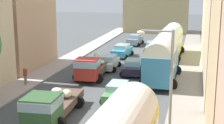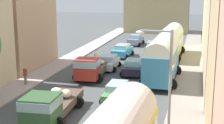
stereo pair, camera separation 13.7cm
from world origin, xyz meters
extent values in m
plane|color=#494C4E|center=(0.00, 27.00, 0.00)|extent=(154.00, 154.00, 0.00)
cube|color=#B3A29B|center=(-7.25, 27.00, 0.07)|extent=(2.50, 70.00, 0.14)
cube|color=gray|center=(7.25, 27.00, 0.07)|extent=(2.50, 70.00, 0.14)
cube|color=tan|center=(-11.15, 24.72, 6.99)|extent=(5.30, 9.20, 13.98)
cube|color=#CAC485|center=(10.61, 36.53, 3.73)|extent=(4.21, 14.36, 7.46)
cube|color=tan|center=(0.00, 58.59, 5.06)|extent=(12.09, 6.34, 10.11)
cube|color=teal|center=(4.73, 22.64, 1.76)|extent=(2.60, 8.36, 2.52)
cylinder|color=silver|center=(4.73, 22.64, 3.02)|extent=(2.55, 8.19, 2.43)
cube|color=#99B7C6|center=(4.73, 22.64, 2.32)|extent=(2.64, 7.70, 0.81)
cylinder|color=black|center=(3.60, 25.24, 0.50)|extent=(1.00, 0.35, 1.00)
cylinder|color=black|center=(5.95, 25.20, 0.50)|extent=(1.00, 0.35, 1.00)
cylinder|color=black|center=(3.52, 20.07, 0.50)|extent=(1.00, 0.35, 1.00)
cylinder|color=black|center=(5.87, 20.04, 0.50)|extent=(1.00, 0.35, 1.00)
cube|color=gold|center=(4.58, 33.99, 1.64)|extent=(2.75, 9.39, 2.29)
cylinder|color=silver|center=(4.58, 33.99, 2.79)|extent=(2.69, 9.20, 2.35)
cube|color=#99B7C6|center=(4.58, 33.99, 2.15)|extent=(2.77, 8.65, 0.73)
cylinder|color=black|center=(3.55, 36.92, 0.50)|extent=(1.00, 0.35, 1.00)
cylinder|color=black|center=(5.82, 36.83, 0.50)|extent=(1.00, 0.35, 1.00)
cylinder|color=black|center=(3.33, 31.15, 0.50)|extent=(1.00, 0.35, 1.00)
cylinder|color=black|center=(5.60, 31.07, 0.50)|extent=(1.00, 0.35, 1.00)
cube|color=#315732|center=(-1.25, 9.62, 1.35)|extent=(2.14, 2.29, 1.80)
cube|color=#99B7C6|center=(-1.25, 9.62, 1.85)|extent=(2.19, 2.38, 0.58)
cube|color=brown|center=(-1.43, 13.09, 0.73)|extent=(2.27, 4.85, 0.55)
ellipsoid|color=beige|center=(-1.88, 12.86, 1.28)|extent=(0.98, 0.91, 0.55)
ellipsoid|color=beige|center=(-1.07, 13.30, 1.28)|extent=(1.01, 1.15, 0.56)
ellipsoid|color=beige|center=(-1.30, 11.50, 1.30)|extent=(0.92, 1.07, 0.59)
ellipsoid|color=silver|center=(-1.62, 12.90, 1.55)|extent=(0.95, 0.79, 0.46)
cylinder|color=black|center=(-0.24, 9.79, 0.45)|extent=(0.90, 0.32, 0.90)
cylinder|color=black|center=(-2.27, 9.69, 0.45)|extent=(0.90, 0.32, 0.90)
cylinder|color=black|center=(-0.45, 13.96, 0.45)|extent=(0.90, 0.32, 0.90)
cylinder|color=black|center=(-2.48, 13.85, 0.45)|extent=(0.90, 0.32, 0.90)
cube|color=#AD2C24|center=(-1.82, 20.34, 1.38)|extent=(2.14, 1.97, 1.87)
cube|color=#99B7C6|center=(-1.82, 20.34, 1.91)|extent=(2.18, 2.05, 0.60)
cube|color=brown|center=(-2.00, 23.70, 0.73)|extent=(2.29, 4.97, 0.55)
ellipsoid|color=beige|center=(-1.62, 24.01, 1.23)|extent=(1.01, 0.87, 0.45)
ellipsoid|color=beige|center=(-2.26, 22.21, 1.28)|extent=(1.15, 1.18, 0.57)
ellipsoid|color=silver|center=(-2.21, 22.64, 1.29)|extent=(1.01, 0.96, 0.59)
ellipsoid|color=beige|center=(-2.20, 24.78, 1.54)|extent=(0.96, 0.97, 0.45)
ellipsoid|color=silver|center=(-2.00, 23.58, 1.60)|extent=(0.86, 0.68, 0.50)
ellipsoid|color=beige|center=(-2.26, 25.11, 1.70)|extent=(1.08, 1.06, 0.58)
cylinder|color=black|center=(-0.81, 20.63, 0.45)|extent=(0.90, 0.31, 0.90)
cylinder|color=black|center=(-2.85, 20.53, 0.45)|extent=(0.90, 0.31, 0.90)
cylinder|color=black|center=(-1.03, 24.68, 0.45)|extent=(0.90, 0.31, 0.90)
cylinder|color=black|center=(-3.06, 24.57, 0.45)|extent=(0.90, 0.31, 0.90)
cube|color=silver|center=(-1.29, 26.15, 0.63)|extent=(1.68, 4.14, 0.72)
cube|color=#9DB2C5|center=(-1.29, 26.15, 1.26)|extent=(1.47, 2.16, 0.54)
cylinder|color=black|center=(-0.46, 24.88, 0.30)|extent=(0.60, 0.21, 0.60)
cylinder|color=black|center=(-2.11, 24.87, 0.30)|extent=(0.60, 0.21, 0.60)
cylinder|color=black|center=(-0.48, 27.44, 0.30)|extent=(0.60, 0.21, 0.60)
cylinder|color=black|center=(-2.13, 27.42, 0.30)|extent=(0.60, 0.21, 0.60)
cube|color=#3697C5|center=(-1.28, 32.99, 0.67)|extent=(2.03, 4.43, 0.80)
cube|color=#9DBEC0|center=(-1.28, 32.99, 1.33)|extent=(1.67, 2.35, 0.51)
cylinder|color=black|center=(-0.52, 31.59, 0.30)|extent=(0.60, 0.21, 0.60)
cylinder|color=black|center=(-2.23, 31.72, 0.30)|extent=(0.60, 0.21, 0.60)
cylinder|color=black|center=(-0.32, 34.26, 0.30)|extent=(0.60, 0.21, 0.60)
cylinder|color=black|center=(-2.03, 34.39, 0.30)|extent=(0.60, 0.21, 0.60)
cube|color=gray|center=(-1.26, 42.19, 0.68)|extent=(1.92, 4.30, 0.82)
cube|color=#95ABC8|center=(-1.26, 42.19, 1.34)|extent=(1.58, 2.28, 0.51)
cylinder|color=black|center=(-0.55, 40.83, 0.30)|extent=(0.60, 0.21, 0.60)
cylinder|color=black|center=(-2.17, 40.95, 0.30)|extent=(0.60, 0.21, 0.60)
cylinder|color=black|center=(-0.36, 43.43, 0.30)|extent=(0.60, 0.21, 0.60)
cylinder|color=black|center=(-1.98, 43.54, 0.30)|extent=(0.60, 0.21, 0.60)
cube|color=#528A4E|center=(1.98, 16.23, 0.62)|extent=(1.56, 4.23, 0.70)
cube|color=#99BBCE|center=(1.98, 16.23, 1.21)|extent=(1.37, 2.20, 0.48)
cylinder|color=black|center=(1.22, 17.54, 0.30)|extent=(0.60, 0.21, 0.60)
cylinder|color=black|center=(2.76, 17.53, 0.30)|extent=(0.60, 0.21, 0.60)
cylinder|color=black|center=(1.21, 14.93, 0.30)|extent=(0.60, 0.21, 0.60)
cylinder|color=black|center=(2.74, 14.92, 0.30)|extent=(0.60, 0.21, 0.60)
cube|color=#292132|center=(1.70, 24.57, 0.63)|extent=(1.86, 3.98, 0.73)
cube|color=#8FBDC1|center=(1.70, 24.57, 1.27)|extent=(1.60, 2.09, 0.55)
cylinder|color=black|center=(0.79, 25.76, 0.30)|extent=(0.60, 0.21, 0.60)
cylinder|color=black|center=(2.55, 25.81, 0.30)|extent=(0.60, 0.21, 0.60)
cylinder|color=black|center=(0.86, 23.32, 0.30)|extent=(0.60, 0.21, 0.60)
cylinder|color=black|center=(2.62, 23.37, 0.30)|extent=(0.60, 0.21, 0.60)
cube|color=silver|center=(2.02, 37.00, 0.61)|extent=(1.92, 4.39, 0.69)
cube|color=#98B9CB|center=(2.02, 37.00, 1.20)|extent=(1.58, 2.33, 0.49)
cylinder|color=black|center=(1.12, 38.27, 0.30)|extent=(0.60, 0.21, 0.60)
cylinder|color=black|center=(2.75, 38.38, 0.30)|extent=(0.60, 0.21, 0.60)
cylinder|color=black|center=(1.30, 35.62, 0.30)|extent=(0.60, 0.21, 0.60)
cylinder|color=black|center=(2.93, 35.73, 0.30)|extent=(0.60, 0.21, 0.60)
cylinder|color=#766E55|center=(-6.87, 18.13, 0.07)|extent=(0.20, 0.20, 0.14)
cylinder|color=#766E55|center=(-6.87, 18.13, 0.56)|extent=(0.27, 0.27, 0.84)
cylinder|color=brown|center=(-6.87, 18.13, 1.28)|extent=(0.41, 0.41, 0.59)
sphere|color=tan|center=(-6.87, 18.13, 1.69)|extent=(0.23, 0.23, 0.23)
cylinder|color=gray|center=(6.50, 9.41, 3.27)|extent=(0.16, 0.16, 6.54)
cylinder|color=gray|center=(5.66, 9.41, 6.44)|extent=(1.69, 0.11, 0.11)
ellipsoid|color=silver|center=(4.81, 9.41, 6.34)|extent=(0.44, 0.28, 0.20)
camera|label=1|loc=(7.63, -8.47, 8.73)|focal=54.75mm
camera|label=2|loc=(7.77, -8.43, 8.73)|focal=54.75mm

